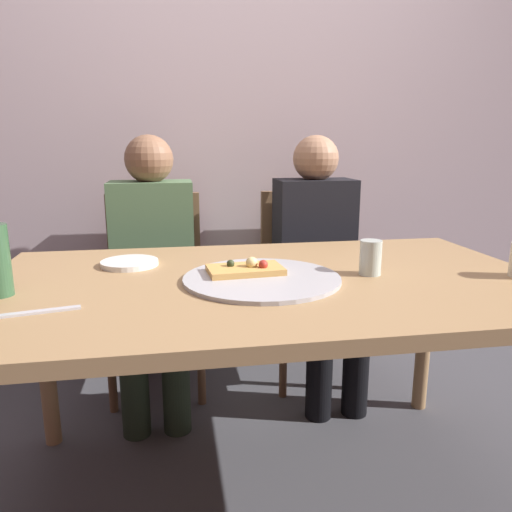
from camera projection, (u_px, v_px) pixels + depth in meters
The scene contains 12 objects.
ground_plane at pixel (267, 494), 1.60m from camera, with size 8.00×8.00×0.00m, color #424247.
back_wall at pixel (224, 109), 2.41m from camera, with size 6.00×0.10×2.60m, color #B29EA3.
dining_table at pixel (269, 300), 1.44m from camera, with size 1.64×0.97×0.74m.
pizza_tray at pixel (262, 279), 1.39m from camera, with size 0.46×0.46×0.01m, color #ADADB2.
pizza_slice_last at pixel (246, 269), 1.43m from camera, with size 0.23×0.15×0.05m.
tumbler_near at pixel (371, 258), 1.45m from camera, with size 0.07×0.07×0.11m, color #B7C6BC.
plate_stack at pixel (130, 263), 1.57m from camera, with size 0.18×0.18×0.02m, color white.
table_knife at pixel (31, 313), 1.12m from camera, with size 0.22×0.02×0.01m, color #B7B7BC.
chair_left at pixel (155, 278), 2.27m from camera, with size 0.44×0.44×0.90m.
chair_right at pixel (309, 271), 2.39m from camera, with size 0.44×0.44×0.90m.
guest_in_sweater at pixel (153, 259), 2.09m from camera, with size 0.36×0.56×1.17m.
guest_in_beanie at pixel (319, 253), 2.22m from camera, with size 0.36×0.56×1.17m.
Camera 1 is at (-0.27, -1.35, 1.13)m, focal length 33.88 mm.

